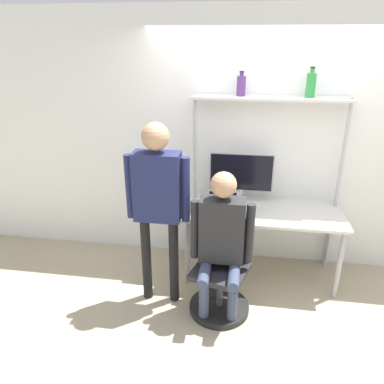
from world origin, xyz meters
TOP-DOWN VIEW (x-y plane):
  - ground_plane at (0.00, 0.00)m, footprint 12.00×12.00m
  - wall_back at (0.00, 0.75)m, footprint 8.00×0.06m
  - desk at (0.00, 0.37)m, footprint 1.60×0.70m
  - shelf_unit at (0.00, 0.58)m, footprint 1.52×0.26m
  - monitor at (-0.25, 0.55)m, footprint 0.66×0.21m
  - laptop at (-0.41, 0.26)m, footprint 0.31×0.21m
  - cell_phone at (-0.14, 0.23)m, footprint 0.07×0.15m
  - office_chair at (-0.36, -0.25)m, footprint 0.57×0.57m
  - person_seated at (-0.38, -0.30)m, footprint 0.56×0.47m
  - person_standing at (-0.96, -0.20)m, footprint 0.58×0.24m
  - bottle_green at (0.35, 0.58)m, footprint 0.09×0.09m
  - bottle_purple at (-0.29, 0.58)m, footprint 0.09×0.09m

SIDE VIEW (x-z plane):
  - ground_plane at x=0.00m, z-range 0.00..0.00m
  - office_chair at x=-0.36m, z-range -0.18..0.73m
  - desk at x=0.00m, z-range 0.30..1.06m
  - cell_phone at x=-0.14m, z-range 0.76..0.77m
  - person_seated at x=-0.38m, z-range 0.12..1.50m
  - laptop at x=-0.41m, z-range 0.71..0.93m
  - monitor at x=-0.25m, z-range 0.80..1.33m
  - person_standing at x=-0.96m, z-range 0.25..2.01m
  - wall_back at x=0.00m, z-range 0.00..2.70m
  - shelf_unit at x=0.00m, z-range 0.62..2.48m
  - bottle_purple at x=-0.29m, z-range 1.85..2.08m
  - bottle_green at x=0.35m, z-range 1.85..2.12m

